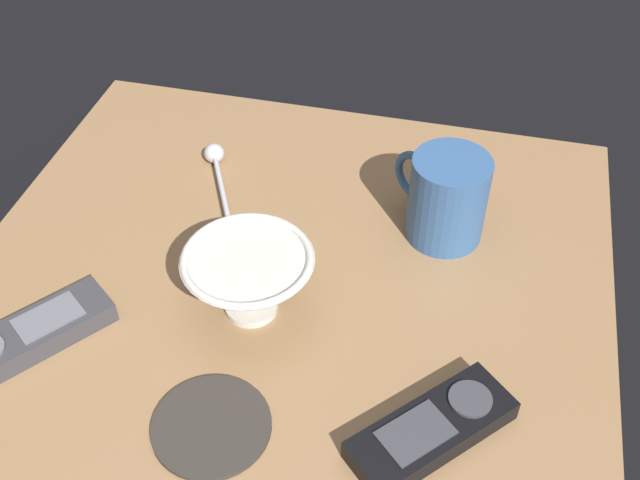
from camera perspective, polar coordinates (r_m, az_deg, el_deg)
The scene contains 8 objects.
ground_plane at distance 0.85m, azimuth -2.23°, elevation -4.30°, with size 6.00×6.00×0.00m, color black.
table at distance 0.83m, azimuth -2.27°, elevation -3.17°, with size 0.67×0.59×0.05m.
cereal_bowl at distance 0.74m, azimuth -5.30°, elevation -2.95°, with size 0.13×0.13×0.07m.
coffee_mug at distance 0.83m, azimuth 9.35°, elevation 3.12°, with size 0.11×0.09×0.10m.
teaspoon at distance 0.94m, azimuth -7.75°, elevation 5.86°, with size 0.07×0.13×0.02m.
tv_remote_near at distance 0.68m, azimuth 8.34°, elevation -13.74°, with size 0.14×0.15×0.02m.
tv_remote_far at distance 0.78m, azimuth -20.64°, elevation -6.63°, with size 0.13×0.15×0.03m.
drink_coaster at distance 0.69m, azimuth -8.08°, elevation -13.51°, with size 0.11×0.11×0.01m.
Camera 1 is at (0.16, -0.54, 0.63)m, focal length 43.07 mm.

